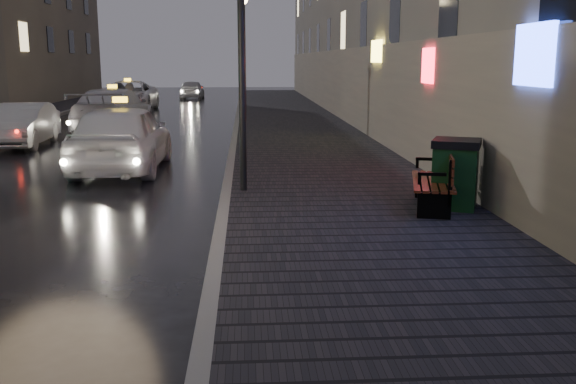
# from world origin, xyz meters

# --- Properties ---
(ground) EXTENTS (120.00, 120.00, 0.00)m
(ground) POSITION_xyz_m (0.00, 0.00, 0.00)
(ground) COLOR black
(ground) RESTS_ON ground
(sidewalk) EXTENTS (4.60, 58.00, 0.15)m
(sidewalk) POSITION_xyz_m (3.90, 21.00, 0.07)
(sidewalk) COLOR black
(sidewalk) RESTS_ON ground
(curb) EXTENTS (0.20, 58.00, 0.15)m
(curb) POSITION_xyz_m (1.50, 21.00, 0.07)
(curb) COLOR slate
(curb) RESTS_ON ground
(curb_far) EXTENTS (0.20, 58.00, 0.15)m
(curb_far) POSITION_xyz_m (-7.40, 21.00, 0.07)
(curb_far) COLOR slate
(curb_far) RESTS_ON ground
(building_far_c) EXTENTS (6.00, 22.00, 11.00)m
(building_far_c) POSITION_xyz_m (-13.50, 39.00, 5.50)
(building_far_c) COLOR #6B6051
(building_far_c) RESTS_ON ground
(lamp_near) EXTENTS (0.36, 0.36, 5.28)m
(lamp_near) POSITION_xyz_m (1.85, 6.00, 3.49)
(lamp_near) COLOR black
(lamp_near) RESTS_ON sidewalk
(lamp_far) EXTENTS (0.36, 0.36, 5.28)m
(lamp_far) POSITION_xyz_m (1.85, 22.00, 3.49)
(lamp_far) COLOR black
(lamp_far) RESTS_ON sidewalk
(bench) EXTENTS (1.13, 2.08, 1.01)m
(bench) POSITION_xyz_m (5.27, 4.18, 0.66)
(bench) COLOR black
(bench) RESTS_ON sidewalk
(trash_bin) EXTENTS (1.05, 1.05, 1.22)m
(trash_bin) POSITION_xyz_m (5.59, 4.19, 0.77)
(trash_bin) COLOR black
(trash_bin) RESTS_ON sidewalk
(taxi_near) EXTENTS (2.03, 5.01, 1.70)m
(taxi_near) POSITION_xyz_m (-1.17, 9.35, 0.85)
(taxi_near) COLOR white
(taxi_near) RESTS_ON ground
(car_left_mid) EXTENTS (1.62, 4.20, 1.37)m
(car_left_mid) POSITION_xyz_m (-5.26, 14.33, 0.68)
(car_left_mid) COLOR #A9AAB2
(car_left_mid) RESTS_ON ground
(taxi_mid) EXTENTS (2.50, 5.81, 1.67)m
(taxi_mid) POSITION_xyz_m (-3.20, 18.51, 0.83)
(taxi_mid) COLOR silver
(taxi_mid) RESTS_ON ground
(taxi_far) EXTENTS (2.74, 5.85, 1.62)m
(taxi_far) POSITION_xyz_m (-4.50, 28.99, 0.81)
(taxi_far) COLOR silver
(taxi_far) RESTS_ON ground
(car_far) EXTENTS (1.62, 3.92, 1.33)m
(car_far) POSITION_xyz_m (-1.95, 39.82, 0.66)
(car_far) COLOR #A9A9B1
(car_far) RESTS_ON ground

